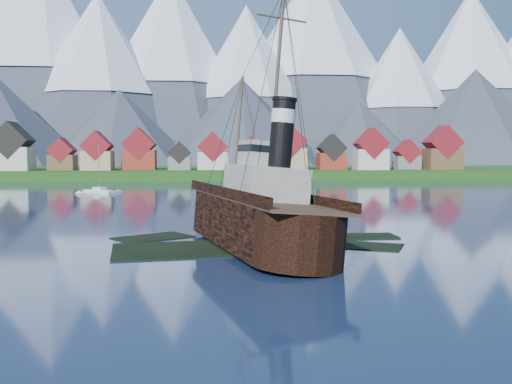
{
  "coord_description": "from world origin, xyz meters",
  "views": [
    {
      "loc": [
        -2.53,
        -57.02,
        9.42
      ],
      "look_at": [
        2.41,
        6.0,
        5.0
      ],
      "focal_mm": 40.0,
      "sensor_mm": 36.0,
      "label": 1
    }
  ],
  "objects": [
    {
      "name": "shoal",
      "position": [
        1.78,
        2.15,
        -0.35
      ],
      "size": [
        31.71,
        21.24,
        1.14
      ],
      "color": "black",
      "rests_on": "ground"
    },
    {
      "name": "town",
      "position": [
        -33.12,
        152.18,
        8.99
      ],
      "size": [
        250.96,
        16.69,
        17.3
      ],
      "color": "maroon",
      "rests_on": "ground"
    },
    {
      "name": "shore_bank",
      "position": [
        0.0,
        170.0,
        0.0
      ],
      "size": [
        600.0,
        80.0,
        3.2
      ],
      "primitive_type": "cube",
      "color": "#184C15",
      "rests_on": "ground"
    },
    {
      "name": "ground",
      "position": [
        0.0,
        0.0,
        0.0
      ],
      "size": [
        1400.0,
        1400.0,
        0.0
      ],
      "primitive_type": "plane",
      "color": "#182744",
      "rests_on": "ground"
    },
    {
      "name": "sailboat_c",
      "position": [
        -28.39,
        76.77,
        0.26
      ],
      "size": [
        8.27,
        7.44,
        11.5
      ],
      "rotation": [
        0.0,
        0.0,
        0.87
      ],
      "color": "white",
      "rests_on": "ground"
    },
    {
      "name": "seawall",
      "position": [
        0.0,
        132.0,
        0.0
      ],
      "size": [
        600.0,
        2.5,
        2.0
      ],
      "primitive_type": "cube",
      "color": "#3F3D38",
      "rests_on": "ground"
    },
    {
      "name": "tugboat_wreck",
      "position": [
        1.65,
        0.28,
        3.25
      ],
      "size": [
        7.62,
        32.81,
        26.0
      ],
      "rotation": [
        0.0,
        0.08,
        0.24
      ],
      "color": "black",
      "rests_on": "ground"
    },
    {
      "name": "mountains",
      "position": [
        -0.79,
        481.26,
        89.34
      ],
      "size": [
        965.0,
        340.0,
        205.0
      ],
      "color": "#2D333D",
      "rests_on": "ground"
    },
    {
      "name": "sailboat_e",
      "position": [
        15.17,
        78.27,
        0.27
      ],
      "size": [
        3.66,
        10.9,
        12.41
      ],
      "rotation": [
        0.0,
        0.0,
        -0.09
      ],
      "color": "white",
      "rests_on": "ground"
    }
  ]
}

